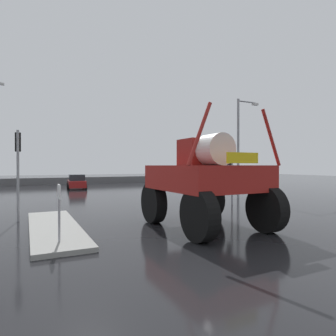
{
  "coord_description": "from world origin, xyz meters",
  "views": [
    {
      "loc": [
        -6.44,
        -3.43,
        2.47
      ],
      "look_at": [
        0.12,
        9.89,
        2.34
      ],
      "focal_mm": 30.87,
      "sensor_mm": 36.0,
      "label": 1
    }
  ],
  "objects_px": {
    "lane_arrow_sign": "(59,202)",
    "traffic_signal_near_left": "(18,155)",
    "traffic_signal_near_right": "(230,165)",
    "oversize_sprayer": "(206,180)",
    "streetlight_near_right": "(240,143)",
    "sedan_ahead": "(77,182)"
  },
  "relations": [
    {
      "from": "traffic_signal_near_left",
      "to": "traffic_signal_near_right",
      "type": "bearing_deg",
      "value": 0.05
    },
    {
      "from": "lane_arrow_sign",
      "to": "streetlight_near_right",
      "type": "xyz_separation_m",
      "value": [
        13.69,
        7.91,
        2.87
      ]
    },
    {
      "from": "lane_arrow_sign",
      "to": "sedan_ahead",
      "type": "xyz_separation_m",
      "value": [
        3.94,
        22.66,
        -0.63
      ]
    },
    {
      "from": "traffic_signal_near_right",
      "to": "streetlight_near_right",
      "type": "height_order",
      "value": "streetlight_near_right"
    },
    {
      "from": "oversize_sprayer",
      "to": "traffic_signal_near_left",
      "type": "distance_m",
      "value": 8.38
    },
    {
      "from": "oversize_sprayer",
      "to": "streetlight_near_right",
      "type": "bearing_deg",
      "value": -47.91
    },
    {
      "from": "sedan_ahead",
      "to": "streetlight_near_right",
      "type": "relative_size",
      "value": 0.56
    },
    {
      "from": "sedan_ahead",
      "to": "streetlight_near_right",
      "type": "xyz_separation_m",
      "value": [
        9.74,
        -14.75,
        3.5
      ]
    },
    {
      "from": "streetlight_near_right",
      "to": "oversize_sprayer",
      "type": "bearing_deg",
      "value": -137.06
    },
    {
      "from": "lane_arrow_sign",
      "to": "streetlight_near_right",
      "type": "relative_size",
      "value": 0.23
    },
    {
      "from": "oversize_sprayer",
      "to": "streetlight_near_right",
      "type": "distance_m",
      "value": 11.37
    },
    {
      "from": "sedan_ahead",
      "to": "streetlight_near_right",
      "type": "height_order",
      "value": "streetlight_near_right"
    },
    {
      "from": "traffic_signal_near_left",
      "to": "streetlight_near_right",
      "type": "distance_m",
      "value": 15.21
    },
    {
      "from": "traffic_signal_near_right",
      "to": "traffic_signal_near_left",
      "type": "bearing_deg",
      "value": -179.95
    },
    {
      "from": "traffic_signal_near_left",
      "to": "streetlight_near_right",
      "type": "xyz_separation_m",
      "value": [
        14.91,
        2.74,
        1.27
      ]
    },
    {
      "from": "lane_arrow_sign",
      "to": "traffic_signal_near_left",
      "type": "xyz_separation_m",
      "value": [
        -1.22,
        5.17,
        1.6
      ]
    },
    {
      "from": "oversize_sprayer",
      "to": "streetlight_near_right",
      "type": "xyz_separation_m",
      "value": [
        8.14,
        7.58,
        2.34
      ]
    },
    {
      "from": "oversize_sprayer",
      "to": "traffic_signal_near_left",
      "type": "height_order",
      "value": "oversize_sprayer"
    },
    {
      "from": "lane_arrow_sign",
      "to": "streetlight_near_right",
      "type": "bearing_deg",
      "value": 30.03
    },
    {
      "from": "traffic_signal_near_left",
      "to": "streetlight_near_right",
      "type": "height_order",
      "value": "streetlight_near_right"
    },
    {
      "from": "traffic_signal_near_left",
      "to": "traffic_signal_near_right",
      "type": "relative_size",
      "value": 1.18
    },
    {
      "from": "lane_arrow_sign",
      "to": "streetlight_near_right",
      "type": "height_order",
      "value": "streetlight_near_right"
    }
  ]
}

